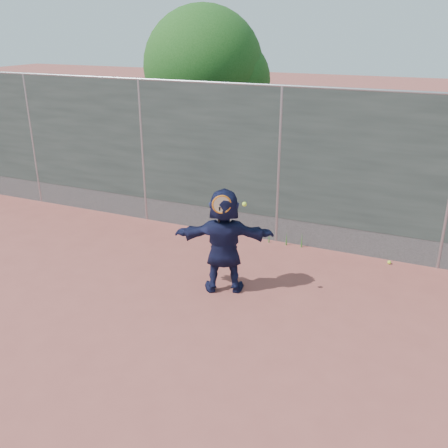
% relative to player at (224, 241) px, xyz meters
% --- Properties ---
extents(ground, '(80.00, 80.00, 0.00)m').
position_rel_player_xyz_m(ground, '(0.17, -1.29, -0.85)').
color(ground, '#9E4C42').
rests_on(ground, ground).
extents(player, '(1.66, 1.05, 1.71)m').
position_rel_player_xyz_m(player, '(0.00, 0.00, 0.00)').
color(player, '#15193B').
rests_on(player, ground).
extents(ball_ground, '(0.07, 0.07, 0.07)m').
position_rel_player_xyz_m(ball_ground, '(2.37, 2.02, -0.82)').
color(ball_ground, '#C5EE34').
rests_on(ball_ground, ground).
extents(fence, '(20.00, 0.06, 3.03)m').
position_rel_player_xyz_m(fence, '(0.17, 2.21, 0.73)').
color(fence, '#38423D').
rests_on(fence, ground).
extents(swing_action, '(0.51, 0.17, 0.51)m').
position_rel_player_xyz_m(swing_action, '(0.08, -0.19, 0.66)').
color(swing_action, orange).
rests_on(swing_action, ground).
extents(tree_left, '(3.15, 3.00, 4.53)m').
position_rel_player_xyz_m(tree_left, '(-2.68, 5.26, 2.09)').
color(tree_left, '#382314').
rests_on(tree_left, ground).
extents(weed_clump, '(0.68, 0.07, 0.30)m').
position_rel_player_xyz_m(weed_clump, '(0.46, 2.09, -0.72)').
color(weed_clump, '#387226').
rests_on(weed_clump, ground).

